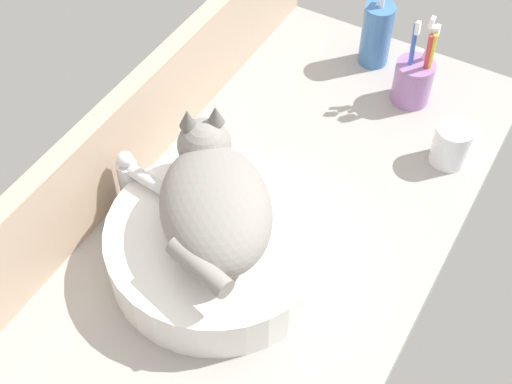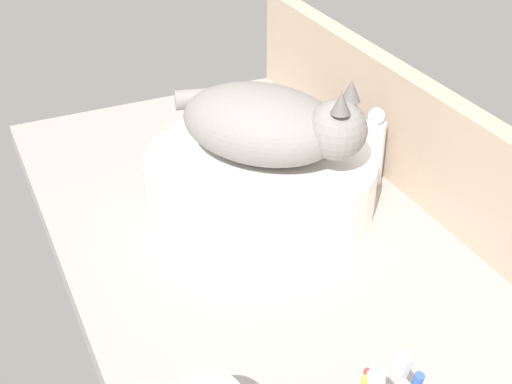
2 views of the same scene
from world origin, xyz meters
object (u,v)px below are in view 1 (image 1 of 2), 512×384
object	(u,v)px
faucet	(134,182)
soap_dispenser	(376,34)
sink_basin	(218,245)
toothbrush_cup	(414,80)
water_glass	(451,146)
cat	(214,200)

from	to	relation	value
faucet	soap_dispenser	size ratio (longest dim) A/B	0.80
faucet	sink_basin	bearing A→B (deg)	-96.94
soap_dispenser	toothbrush_cup	distance (cm)	13.69
soap_dispenser	water_glass	world-z (taller)	soap_dispenser
sink_basin	water_glass	xyz separation A→B (cm)	(40.64, -24.84, -0.62)
sink_basin	cat	distance (cm)	10.06
toothbrush_cup	water_glass	distance (cm)	17.50
faucet	water_glass	world-z (taller)	faucet
water_glass	toothbrush_cup	bearing A→B (deg)	45.50
sink_basin	cat	bearing A→B (deg)	43.79
faucet	soap_dispenser	xyz separation A→B (cm)	(58.00, -18.93, -0.39)
cat	toothbrush_cup	xyz separation A→B (cm)	(51.87, -13.35, -9.08)
sink_basin	soap_dispenser	world-z (taller)	soap_dispenser
soap_dispenser	water_glass	distance (cm)	31.02
cat	faucet	bearing A→B (deg)	85.97
soap_dispenser	water_glass	bearing A→B (deg)	-129.33
cat	toothbrush_cup	distance (cm)	54.33
faucet	water_glass	xyz separation A→B (cm)	(38.45, -42.79, -3.72)
toothbrush_cup	sink_basin	bearing A→B (deg)	166.80
water_glass	faucet	bearing A→B (deg)	131.95
toothbrush_cup	faucet	bearing A→B (deg)	149.08
cat	water_glass	xyz separation A→B (cm)	(39.65, -25.78, -10.58)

